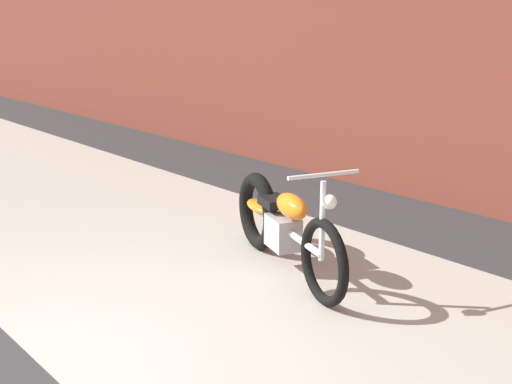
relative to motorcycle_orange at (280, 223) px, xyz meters
The scene contains 3 objects.
ground_plane 2.32m from the motorcycle_orange, 81.92° to the right, with size 80.00×80.00×0.00m, color #2D2D30.
sidewalk_slab 0.73m from the motorcycle_orange, 58.14° to the right, with size 36.00×3.50×0.01m, color #9E998E.
motorcycle_orange is the anchor object (origin of this frame).
Camera 1 is at (3.46, -1.36, 2.15)m, focal length 44.81 mm.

